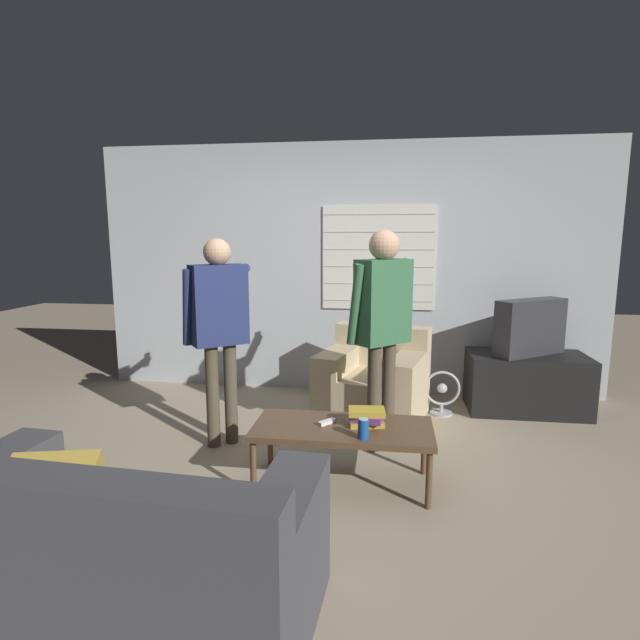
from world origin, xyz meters
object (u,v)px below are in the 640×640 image
at_px(couch_blue, 112,557).
at_px(spare_remote, 327,422).
at_px(tv, 530,327).
at_px(person_left_standing, 219,317).
at_px(book_stack, 367,417).
at_px(coffee_table, 343,432).
at_px(soda_can, 363,429).
at_px(person_right_standing, 382,312).
at_px(floor_fan, 442,393).
at_px(armchair_beige, 374,382).

bearing_deg(couch_blue, spare_remote, 65.65).
height_order(tv, person_left_standing, person_left_standing).
xyz_separation_m(couch_blue, spare_remote, (0.72, 1.36, 0.10)).
bearing_deg(book_stack, coffee_table, -167.98).
distance_m(book_stack, soda_can, 0.22).
distance_m(couch_blue, book_stack, 1.69).
height_order(person_left_standing, soda_can, person_left_standing).
bearing_deg(couch_blue, tv, 54.83).
bearing_deg(tv, book_stack, 12.82).
bearing_deg(couch_blue, person_right_standing, 65.28).
distance_m(person_left_standing, floor_fan, 2.16).
xyz_separation_m(armchair_beige, spare_remote, (-0.27, -1.26, 0.09)).
bearing_deg(person_right_standing, soda_can, -139.80).
height_order(book_stack, spare_remote, book_stack).
bearing_deg(spare_remote, floor_fan, 100.08).
bearing_deg(couch_blue, armchair_beige, 72.85).
height_order(person_right_standing, floor_fan, person_right_standing).
relative_size(tv, person_left_standing, 0.44).
bearing_deg(spare_remote, person_left_standing, -167.28).
relative_size(armchair_beige, tv, 1.47).
height_order(tv, soda_can, tv).
distance_m(tv, person_left_standing, 2.80).
height_order(person_left_standing, person_right_standing, person_right_standing).
bearing_deg(soda_can, coffee_table, 127.77).
height_order(person_left_standing, spare_remote, person_left_standing).
bearing_deg(coffee_table, book_stack, 12.02).
xyz_separation_m(armchair_beige, person_right_standing, (0.07, -0.66, 0.74)).
height_order(coffee_table, book_stack, book_stack).
bearing_deg(coffee_table, couch_blue, -121.59).
relative_size(person_right_standing, floor_fan, 4.08).
bearing_deg(soda_can, person_right_standing, 84.08).
relative_size(armchair_beige, coffee_table, 0.90).
bearing_deg(coffee_table, tv, 46.63).
height_order(couch_blue, soda_can, couch_blue).
height_order(couch_blue, armchair_beige, couch_blue).
relative_size(person_right_standing, spare_remote, 13.49).
relative_size(book_stack, spare_remote, 2.00).
bearing_deg(soda_can, floor_fan, 68.68).
height_order(armchair_beige, coffee_table, armchair_beige).
bearing_deg(spare_remote, soda_can, 1.89).
distance_m(couch_blue, coffee_table, 1.57).
xyz_separation_m(couch_blue, soda_can, (0.96, 1.15, 0.15)).
bearing_deg(armchair_beige, soda_can, 103.99).
distance_m(person_left_standing, spare_remote, 1.19).
bearing_deg(floor_fan, soda_can, -111.32).
height_order(couch_blue, coffee_table, couch_blue).
relative_size(tv, book_stack, 2.88).
relative_size(couch_blue, coffee_table, 1.46).
relative_size(couch_blue, tv, 2.37).
distance_m(coffee_table, person_left_standing, 1.30).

